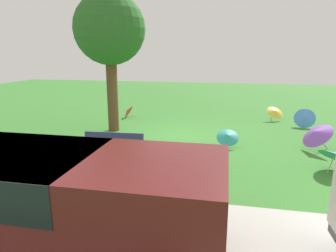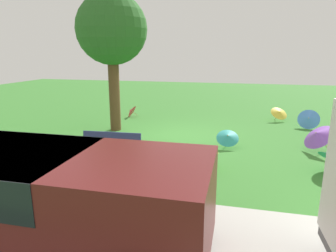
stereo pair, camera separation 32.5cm
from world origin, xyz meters
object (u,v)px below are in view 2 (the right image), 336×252
at_px(shade_tree, 112,31).
at_px(parasol_teal_2, 228,137).
at_px(parasol_teal_0, 335,156).
at_px(park_bench, 114,146).
at_px(van_dark, 46,192).
at_px(parasol_purple_0, 318,135).
at_px(parasol_blue_0, 309,119).
at_px(parasol_red_0, 131,111).
at_px(parasol_yellow_0, 206,156).
at_px(parasol_yellow_1, 279,113).

height_order(shade_tree, parasol_teal_2, shade_tree).
bearing_deg(shade_tree, parasol_teal_0, 158.49).
height_order(park_bench, shade_tree, shade_tree).
relative_size(van_dark, parasol_purple_0, 3.78).
bearing_deg(parasol_blue_0, parasol_teal_2, 47.95).
height_order(parasol_teal_0, parasol_red_0, parasol_teal_0).
bearing_deg(parasol_yellow_0, parasol_blue_0, -123.60).
relative_size(parasol_teal_0, parasol_red_0, 1.74).
relative_size(shade_tree, parasol_red_0, 8.33).
bearing_deg(park_bench, shade_tree, -67.50).
bearing_deg(parasol_blue_0, shade_tree, 15.41).
xyz_separation_m(park_bench, parasol_yellow_1, (-4.99, -6.44, -0.07)).
xyz_separation_m(shade_tree, parasol_yellow_1, (-6.38, -3.06, -3.32)).
height_order(parasol_yellow_1, parasol_teal_2, parasol_yellow_1).
xyz_separation_m(park_bench, parasol_teal_2, (-2.96, -2.06, -0.10)).
relative_size(van_dark, park_bench, 2.84).
distance_m(parasol_teal_0, parasol_teal_2, 3.05).
height_order(parasol_red_0, parasol_blue_0, parasol_blue_0).
distance_m(shade_tree, parasol_purple_0, 7.77).
distance_m(parasol_blue_0, parasol_teal_2, 4.51).
bearing_deg(parasol_yellow_0, parasol_yellow_1, -111.71).
xyz_separation_m(van_dark, park_bench, (0.51, -3.63, -0.45)).
bearing_deg(parasol_purple_0, parasol_red_0, -25.65).
bearing_deg(parasol_yellow_1, shade_tree, 25.64).
xyz_separation_m(shade_tree, parasol_yellow_0, (-3.88, 3.23, -3.35)).
height_order(park_bench, parasol_teal_2, park_bench).
bearing_deg(parasol_teal_0, parasol_red_0, -35.41).
bearing_deg(parasol_yellow_0, van_dark, 62.40).
height_order(park_bench, parasol_red_0, park_bench).
height_order(parasol_yellow_0, parasol_red_0, parasol_red_0).
bearing_deg(parasol_yellow_0, parasol_red_0, -53.69).
height_order(shade_tree, parasol_red_0, shade_tree).
relative_size(parasol_purple_0, parasol_yellow_1, 1.29).
bearing_deg(parasol_purple_0, shade_tree, -8.73).
bearing_deg(parasol_teal_2, parasol_purple_0, -174.79).
distance_m(parasol_blue_0, parasol_yellow_1, 1.43).
bearing_deg(parasol_blue_0, van_dark, 58.81).
bearing_deg(parasol_purple_0, parasol_teal_0, 90.97).
bearing_deg(van_dark, parasol_blue_0, -121.19).
bearing_deg(parasol_teal_2, parasol_red_0, -38.93).
distance_m(park_bench, parasol_blue_0, 8.06).
height_order(parasol_purple_0, parasol_teal_2, parasol_purple_0).
bearing_deg(parasol_yellow_0, parasol_purple_0, -145.45).
distance_m(parasol_yellow_0, parasol_red_0, 7.00).
bearing_deg(van_dark, parasol_teal_0, -140.47).
relative_size(van_dark, parasol_yellow_0, 6.76).
relative_size(park_bench, parasol_teal_2, 2.15).
bearing_deg(parasol_purple_0, park_bench, 22.30).
relative_size(park_bench, parasol_blue_0, 1.72).
height_order(parasol_teal_0, parasol_blue_0, parasol_blue_0).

